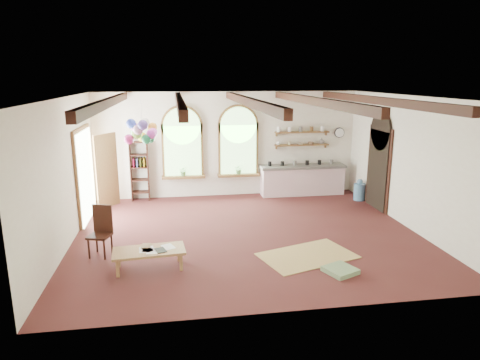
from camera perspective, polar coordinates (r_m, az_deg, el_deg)
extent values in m
plane|color=#4E2120|center=(10.23, 1.00, -7.18)|extent=(8.00, 8.00, 0.00)
cube|color=brown|center=(13.05, -7.65, 3.88)|extent=(1.24, 0.08, 1.64)
cylinder|color=brown|center=(12.94, -7.76, 7.15)|extent=(1.24, 0.08, 1.24)
cube|color=#89C576|center=(13.01, -7.65, 3.85)|extent=(1.10, 0.04, 1.50)
cube|color=brown|center=(13.12, -7.53, 0.41)|extent=(1.30, 0.28, 0.08)
cube|color=brown|center=(13.19, -0.23, 4.11)|extent=(1.24, 0.08, 1.64)
cylinder|color=brown|center=(13.09, -0.24, 7.35)|extent=(1.24, 0.08, 1.24)
cube|color=#89C576|center=(13.15, -0.21, 4.08)|extent=(1.10, 0.04, 1.50)
cube|color=brown|center=(13.26, -0.17, 0.68)|extent=(1.30, 0.28, 0.08)
cube|color=brown|center=(11.73, -19.96, 0.57)|extent=(0.10, 1.90, 2.50)
cube|color=black|center=(12.53, 17.90, 1.30)|extent=(0.10, 1.30, 2.40)
cube|color=beige|center=(13.61, 8.28, -0.12)|extent=(2.60, 0.55, 0.86)
cube|color=slate|center=(13.50, 8.35, 1.81)|extent=(2.68, 0.62, 0.08)
cube|color=brown|center=(13.56, 8.22, 4.66)|extent=(1.70, 0.24, 0.04)
cube|color=brown|center=(13.50, 8.28, 6.33)|extent=(1.70, 0.24, 0.04)
cylinder|color=black|center=(13.99, 13.12, 6.17)|extent=(0.32, 0.04, 0.32)
cube|color=#331810|center=(13.10, -14.35, 1.16)|extent=(0.03, 0.32, 1.80)
cube|color=#331810|center=(13.06, -12.17, 1.24)|extent=(0.03, 0.32, 1.80)
cube|color=#A9774D|center=(8.53, -12.04, -9.25)|extent=(1.42, 0.74, 0.05)
cube|color=#A9774D|center=(8.42, -16.00, -11.25)|extent=(0.06, 0.06, 0.34)
cube|color=#A9774D|center=(8.43, -7.86, -10.78)|extent=(0.06, 0.06, 0.34)
cube|color=#A9774D|center=(8.82, -15.90, -10.05)|extent=(0.06, 0.06, 0.34)
cube|color=#A9774D|center=(8.84, -8.17, -9.60)|extent=(0.06, 0.06, 0.34)
cube|color=#331810|center=(9.35, -18.21, -7.10)|extent=(0.53, 0.53, 0.05)
cube|color=#331810|center=(9.41, -17.83, -4.95)|extent=(0.41, 0.17, 0.62)
cube|color=tan|center=(9.14, 8.98, -9.93)|extent=(2.17, 1.70, 0.02)
cube|color=gray|center=(8.54, 13.22, -11.63)|extent=(0.70, 0.70, 0.09)
cylinder|color=#5384B2|center=(13.93, 11.65, -0.78)|extent=(0.31, 0.31, 0.47)
sphere|color=#5384B2|center=(13.86, 11.70, 0.36)|extent=(0.17, 0.17, 0.17)
cylinder|color=#5384B2|center=(13.37, 15.62, -1.54)|extent=(0.34, 0.34, 0.50)
sphere|color=#5384B2|center=(13.29, 15.71, -0.26)|extent=(0.18, 0.18, 0.18)
cylinder|color=white|center=(10.65, -13.02, 8.66)|extent=(0.01, 0.01, 0.85)
sphere|color=#208E54|center=(10.69, -11.90, 5.46)|extent=(0.24, 0.24, 0.24)
sphere|color=#ED4FED|center=(10.78, -11.57, 6.19)|extent=(0.24, 0.24, 0.24)
sphere|color=#FFA235|center=(10.92, -11.60, 6.91)|extent=(0.24, 0.24, 0.24)
sphere|color=white|center=(10.84, -12.60, 7.46)|extent=(0.24, 0.24, 0.24)
sphere|color=yellow|center=(10.97, -12.94, 5.62)|extent=(0.24, 0.24, 0.24)
sphere|color=#54C466|center=(11.00, -13.75, 6.22)|extent=(0.24, 0.24, 0.24)
sphere|color=#CA5FAD|center=(10.79, -13.70, 6.73)|extent=(0.24, 0.24, 0.24)
sphere|color=blue|center=(10.72, -14.32, 7.30)|extent=(0.24, 0.24, 0.24)
sphere|color=#E83398|center=(10.63, -14.60, 5.27)|extent=(0.24, 0.24, 0.24)
sphere|color=#ABF656|center=(10.59, -13.60, 5.95)|extent=(0.24, 0.24, 0.24)
sphere|color=#FFBBEF|center=(10.45, -13.45, 6.53)|extent=(0.24, 0.24, 0.24)
sphere|color=#654FB9|center=(10.34, -12.83, 7.16)|extent=(0.24, 0.24, 0.24)
sphere|color=#208E54|center=(10.57, -12.37, 5.34)|extent=(0.24, 0.24, 0.24)
sphere|color=#ED4FED|center=(10.56, -11.73, 6.03)|extent=(0.24, 0.24, 0.24)
imported|color=olive|center=(8.71, -13.00, -8.56)|extent=(0.20, 0.27, 0.02)
cube|color=black|center=(8.45, -10.56, -9.18)|extent=(0.26, 0.31, 0.01)
imported|color=#598C4C|center=(13.05, -7.56, 1.20)|extent=(0.27, 0.23, 0.30)
imported|color=#598C4C|center=(13.19, -0.15, 1.45)|extent=(0.27, 0.23, 0.30)
imported|color=white|center=(13.35, 5.14, 4.90)|extent=(0.12, 0.10, 0.10)
imported|color=beige|center=(13.44, 6.59, 4.91)|extent=(0.10, 0.10, 0.09)
imported|color=beige|center=(13.54, 8.02, 4.85)|extent=(0.22, 0.22, 0.05)
imported|color=#8C664C|center=(13.64, 9.44, 4.88)|extent=(0.20, 0.20, 0.06)
imported|color=slate|center=(13.74, 10.84, 5.16)|extent=(0.18, 0.18, 0.19)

